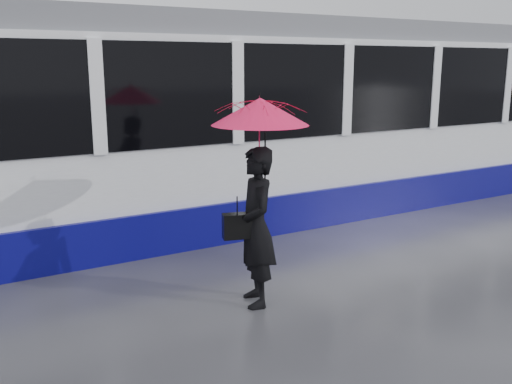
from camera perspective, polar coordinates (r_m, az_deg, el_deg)
ground at (r=7.44m, az=1.00°, el=-7.85°), size 90.00×90.00×0.00m
rails at (r=9.55m, az=-6.90°, el=-3.20°), size 34.00×1.51×0.02m
woman at (r=6.20m, az=-0.00°, el=-3.54°), size 0.58×0.73×1.76m
umbrella at (r=6.01m, az=0.41°, el=6.15°), size 1.28×1.28×1.19m
handbag at (r=6.10m, az=-1.88°, el=-3.41°), size 0.34×0.22×0.45m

